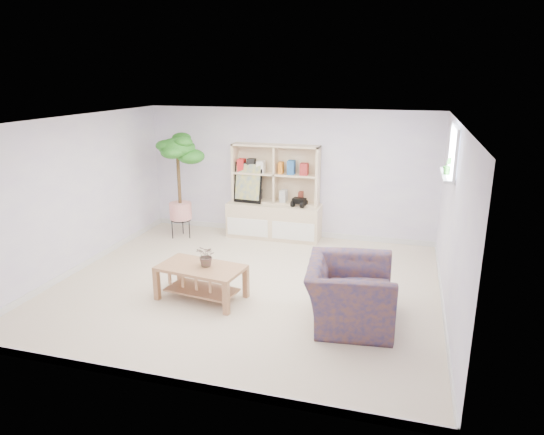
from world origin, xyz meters
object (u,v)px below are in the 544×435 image
(coffee_table, at_px, (202,282))
(armchair, at_px, (350,289))
(storage_unit, at_px, (274,192))
(floor_tree, at_px, (179,187))

(coffee_table, bearing_deg, armchair, 5.16)
(storage_unit, distance_m, floor_tree, 1.77)
(coffee_table, xyz_separation_m, floor_tree, (-1.45, 2.35, 0.75))
(storage_unit, distance_m, armchair, 3.46)
(storage_unit, height_order, armchair, storage_unit)
(coffee_table, height_order, armchair, armchair)
(coffee_table, distance_m, floor_tree, 2.86)
(storage_unit, bearing_deg, coffee_table, -95.00)
(armchair, bearing_deg, storage_unit, 25.35)
(coffee_table, bearing_deg, storage_unit, 93.11)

